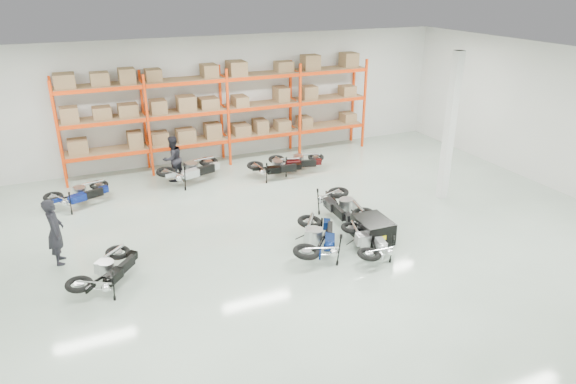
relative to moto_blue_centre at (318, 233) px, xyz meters
name	(u,v)px	position (x,y,z in m)	size (l,w,h in m)	color
room	(298,155)	(-0.03, 1.16, 1.66)	(18.00, 18.00, 18.00)	#B0C4B4
pallet_rack	(224,102)	(-0.03, 7.61, 1.67)	(11.28, 0.98, 3.62)	#F9400D
structural_column	(450,128)	(5.17, 1.66, 1.66)	(0.25, 0.25, 4.50)	white
moto_blue_centre	(318,233)	(0.00, 0.00, 0.00)	(0.85, 1.92, 1.17)	#071746
moto_silver_left	(368,237)	(1.11, -0.55, -0.08)	(0.74, 1.66, 1.01)	silver
moto_black_far_left	(107,265)	(-4.93, 0.54, -0.07)	(0.75, 1.69, 1.04)	black
moto_touring_right	(343,201)	(1.52, 1.48, -0.01)	(0.84, 1.89, 1.15)	black
trailer	(373,230)	(1.52, -0.12, -0.18)	(0.88, 1.67, 0.70)	black
moto_back_a	(79,190)	(-5.29, 5.44, -0.07)	(0.75, 1.68, 1.03)	navy
moto_back_b	(191,166)	(-1.74, 6.01, 0.00)	(0.86, 1.94, 1.18)	#B0B4BA
moto_back_c	(277,163)	(1.06, 5.29, -0.06)	(0.76, 1.71, 1.04)	black
moto_back_d	(297,158)	(1.93, 5.52, -0.06)	(0.76, 1.71, 1.05)	#3F0C0E
person_left	(55,231)	(-5.92, 2.09, 0.25)	(0.61, 0.40, 1.66)	black
person_back	(173,159)	(-2.26, 6.41, 0.19)	(0.76, 0.59, 1.55)	black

